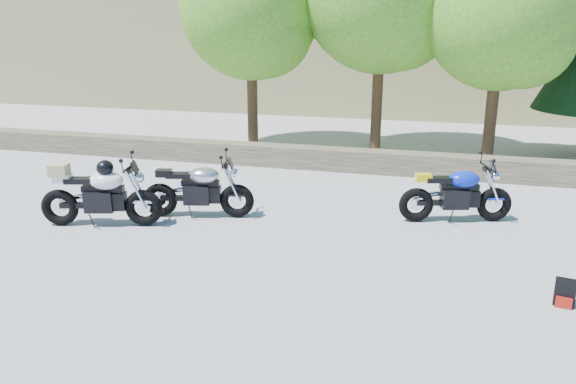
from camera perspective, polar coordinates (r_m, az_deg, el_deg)
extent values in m
plane|color=#939399|center=(8.30, -3.18, -6.79)|extent=(90.00, 90.00, 0.00)
cube|color=#43372D|center=(13.30, 4.32, 3.38)|extent=(22.00, 0.55, 0.50)
cylinder|color=#382314|center=(15.34, -3.65, 9.97)|extent=(0.28, 0.28, 3.02)
sphere|color=#307B1B|center=(15.24, -3.82, 18.46)|extent=(3.67, 3.67, 3.67)
sphere|color=#307B1B|center=(14.79, -2.25, 16.03)|extent=(2.38, 2.38, 2.38)
cylinder|color=#382314|center=(14.99, 9.08, 10.28)|extent=(0.28, 0.28, 3.36)
sphere|color=#307B1B|center=(14.55, 11.31, 17.10)|extent=(2.64, 2.64, 2.64)
cylinder|color=#382314|center=(14.37, 20.02, 8.33)|extent=(0.28, 0.28, 2.91)
sphere|color=#307B1B|center=(14.26, 20.92, 17.02)|extent=(3.54, 3.54, 3.54)
sphere|color=#307B1B|center=(14.01, 22.85, 14.28)|extent=(2.29, 2.29, 2.29)
torus|color=black|center=(9.96, -5.20, -0.89)|extent=(0.63, 0.29, 0.61)
torus|color=black|center=(10.23, -12.84, -0.78)|extent=(0.63, 0.29, 0.61)
cylinder|color=silver|center=(9.96, -5.20, -0.89)|extent=(0.21, 0.08, 0.21)
cylinder|color=silver|center=(10.23, -12.84, -0.78)|extent=(0.21, 0.08, 0.21)
cube|color=black|center=(10.04, -9.21, -0.21)|extent=(0.51, 0.38, 0.34)
cube|color=black|center=(9.97, -8.89, 0.93)|extent=(0.68, 0.30, 0.10)
ellipsoid|color=#BCBCC2|center=(9.92, -8.54, 1.67)|extent=(0.62, 0.48, 0.29)
cube|color=black|center=(10.01, -10.90, 1.68)|extent=(0.51, 0.31, 0.09)
cube|color=black|center=(10.07, -12.49, 1.90)|extent=(0.30, 0.25, 0.12)
cylinder|color=black|center=(9.80, -6.41, 2.89)|extent=(0.17, 0.62, 0.03)
sphere|color=silver|center=(9.82, -5.50, 1.97)|extent=(0.17, 0.17, 0.17)
torus|color=black|center=(9.81, -14.44, -1.56)|extent=(0.66, 0.31, 0.64)
torus|color=black|center=(10.28, -22.15, -1.46)|extent=(0.66, 0.31, 0.64)
cylinder|color=silver|center=(9.81, -14.44, -1.56)|extent=(0.22, 0.09, 0.22)
cylinder|color=silver|center=(10.28, -22.15, -1.46)|extent=(0.22, 0.09, 0.22)
cube|color=black|center=(9.99, -18.56, -0.86)|extent=(0.54, 0.41, 0.36)
cube|color=black|center=(9.91, -18.29, 0.34)|extent=(0.71, 0.33, 0.10)
ellipsoid|color=silver|center=(9.85, -17.98, 1.11)|extent=(0.65, 0.52, 0.30)
cube|color=black|center=(10.00, -20.35, 1.11)|extent=(0.54, 0.34, 0.09)
cube|color=silver|center=(10.10, -21.95, 1.32)|extent=(0.32, 0.26, 0.13)
cylinder|color=black|center=(9.67, -15.87, 2.42)|extent=(0.20, 0.64, 0.03)
sphere|color=silver|center=(9.67, -14.89, 1.46)|extent=(0.18, 0.18, 0.18)
ellipsoid|color=black|center=(9.80, -18.10, 2.34)|extent=(0.34, 0.35, 0.26)
cube|color=tan|center=(10.08, -22.25, 2.08)|extent=(0.35, 0.32, 0.20)
torus|color=black|center=(10.37, 20.20, -1.19)|extent=(0.62, 0.31, 0.60)
torus|color=black|center=(9.96, 12.88, -1.27)|extent=(0.62, 0.31, 0.60)
cylinder|color=silver|center=(10.37, 20.20, -1.19)|extent=(0.21, 0.09, 0.21)
cylinder|color=silver|center=(9.96, 12.88, -1.27)|extent=(0.21, 0.09, 0.21)
cube|color=black|center=(10.10, 16.56, -0.62)|extent=(0.51, 0.40, 0.34)
cube|color=black|center=(10.07, 17.02, 0.51)|extent=(0.68, 0.33, 0.09)
ellipsoid|color=#0C24B8|center=(10.05, 17.44, 1.23)|extent=(0.62, 0.50, 0.29)
cube|color=black|center=(9.93, 15.16, 1.24)|extent=(0.51, 0.33, 0.08)
cube|color=#D9C10B|center=(9.85, 13.60, 1.45)|extent=(0.31, 0.26, 0.12)
cylinder|color=black|center=(10.13, 19.58, 2.41)|extent=(0.20, 0.61, 0.03)
sphere|color=silver|center=(10.22, 20.28, 1.53)|extent=(0.17, 0.17, 0.17)
cube|color=black|center=(7.73, 26.31, -9.14)|extent=(0.27, 0.21, 0.32)
cube|color=#9E1A0D|center=(7.67, 26.21, -10.06)|extent=(0.19, 0.07, 0.14)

